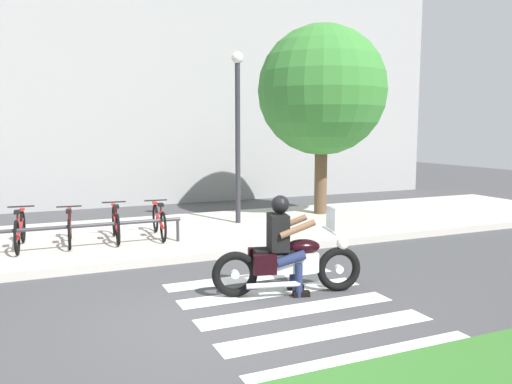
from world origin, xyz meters
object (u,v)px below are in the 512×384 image
at_px(bicycle_5, 159,221).
at_px(tree_near_rack, 322,91).
at_px(motorcycle, 289,263).
at_px(bicycle_2, 20,230).
at_px(bicycle_3, 70,228).
at_px(street_lamp, 238,123).
at_px(bike_rack, 46,230).
at_px(rider, 284,238).
at_px(bicycle_4, 116,224).

relative_size(bicycle_5, tree_near_rack, 0.33).
relative_size(motorcycle, bicycle_5, 1.30).
height_order(bicycle_2, bicycle_3, bicycle_2).
xyz_separation_m(bicycle_3, street_lamp, (3.87, 0.87, 2.06)).
xyz_separation_m(bicycle_5, bike_rack, (-2.20, -0.55, 0.08)).
distance_m(bicycle_5, street_lamp, 3.07).
bearing_deg(rider, bicycle_5, 102.77).
distance_m(bicycle_2, bicycle_5, 2.64).
relative_size(rider, bicycle_2, 0.85).
bearing_deg(bicycle_3, tree_near_rack, 11.23).
relative_size(motorcycle, bicycle_2, 1.28).
distance_m(motorcycle, bicycle_5, 4.11).
xyz_separation_m(motorcycle, rider, (-0.07, 0.02, 0.37)).
relative_size(bicycle_2, bicycle_4, 1.05).
height_order(bicycle_2, bicycle_5, bicycle_2).
xyz_separation_m(bicycle_3, bike_rack, (-0.44, -0.55, 0.09)).
relative_size(motorcycle, bike_rack, 0.44).
bearing_deg(tree_near_rack, rider, -125.47).
bearing_deg(street_lamp, bicycle_3, -167.34).
relative_size(bicycle_5, bike_rack, 0.34).
relative_size(street_lamp, tree_near_rack, 0.82).
bearing_deg(street_lamp, bicycle_4, -163.79).
distance_m(bicycle_4, street_lamp, 3.73).
xyz_separation_m(rider, bike_rack, (-3.10, 3.42, -0.26)).
xyz_separation_m(rider, bicycle_3, (-2.66, 3.97, -0.35)).
bearing_deg(bicycle_2, street_lamp, 10.38).
relative_size(bike_rack, street_lamp, 1.20).
relative_size(bicycle_4, tree_near_rack, 0.32).
xyz_separation_m(bicycle_2, bicycle_4, (1.76, -0.00, -0.00)).
height_order(bicycle_3, bike_rack, bicycle_3).
height_order(rider, tree_near_rack, tree_near_rack).
xyz_separation_m(motorcycle, bicycle_2, (-3.61, 4.00, 0.03)).
bearing_deg(bicycle_4, bicycle_2, 180.00).
relative_size(rider, bicycle_3, 0.93).
relative_size(bicycle_5, street_lamp, 0.40).
relative_size(motorcycle, bicycle_4, 1.34).
distance_m(bike_rack, tree_near_rack, 7.61).
bearing_deg(rider, bicycle_4, 114.12).
relative_size(motorcycle, rider, 1.50).
height_order(rider, street_lamp, street_lamp).
bearing_deg(tree_near_rack, bicycle_4, -167.03).
bearing_deg(rider, bike_rack, 132.18).
bearing_deg(bicycle_3, bicycle_4, -0.04).
distance_m(bicycle_3, bicycle_5, 1.76).
distance_m(bicycle_4, bike_rack, 1.43).
xyz_separation_m(bicycle_4, bicycle_5, (0.88, 0.00, -0.01)).
relative_size(bicycle_4, bike_rack, 0.33).
height_order(motorcycle, bicycle_5, motorcycle).
bearing_deg(tree_near_rack, bike_rack, -165.05).
bearing_deg(bike_rack, bicycle_3, 51.60).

